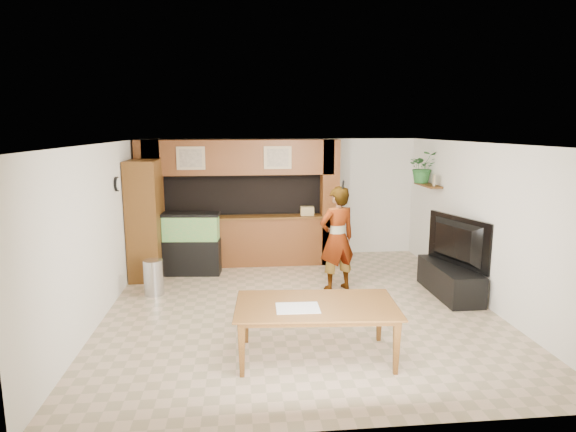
{
  "coord_description": "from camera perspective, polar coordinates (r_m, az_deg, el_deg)",
  "views": [
    {
      "loc": [
        -0.92,
        -7.31,
        2.83
      ],
      "look_at": [
        -0.11,
        0.6,
        1.37
      ],
      "focal_mm": 30.0,
      "sensor_mm": 36.0,
      "label": 1
    }
  ],
  "objects": [
    {
      "name": "wall_clock",
      "position": [
        8.61,
        -19.59,
        3.59
      ],
      "size": [
        0.05,
        0.25,
        0.25
      ],
      "color": "black",
      "rests_on": "wall_left"
    },
    {
      "name": "pantry_cabinet",
      "position": [
        9.48,
        -16.55,
        -0.42
      ],
      "size": [
        0.56,
        0.92,
        2.24
      ],
      "primitive_type": "cube",
      "color": "brown",
      "rests_on": "floor"
    },
    {
      "name": "counter_box",
      "position": [
        10.0,
        2.27,
        0.6
      ],
      "size": [
        0.28,
        0.19,
        0.18
      ],
      "primitive_type": "cube",
      "rotation": [
        0.0,
        0.0,
        -0.03
      ],
      "color": "tan",
      "rests_on": "partition"
    },
    {
      "name": "photo_frame",
      "position": [
        9.78,
        16.91,
        4.08
      ],
      "size": [
        0.07,
        0.17,
        0.22
      ],
      "primitive_type": "cube",
      "rotation": [
        0.0,
        0.0,
        -0.25
      ],
      "color": "tan",
      "rests_on": "wall_shelf"
    },
    {
      "name": "wall_left",
      "position": [
        7.75,
        -21.28,
        -1.71
      ],
      "size": [
        0.0,
        6.5,
        6.5
      ],
      "primitive_type": "plane",
      "rotation": [
        1.57,
        0.0,
        1.57
      ],
      "color": "silver",
      "rests_on": "floor"
    },
    {
      "name": "floor",
      "position": [
        7.89,
        1.27,
        -10.63
      ],
      "size": [
        6.5,
        6.5,
        0.0
      ],
      "primitive_type": "plane",
      "color": "tan",
      "rests_on": "ground"
    },
    {
      "name": "wall_back",
      "position": [
        10.71,
        -0.85,
        2.17
      ],
      "size": [
        6.0,
        0.0,
        6.0
      ],
      "primitive_type": "plane",
      "rotation": [
        1.57,
        0.0,
        0.0
      ],
      "color": "silver",
      "rests_on": "floor"
    },
    {
      "name": "wall_right",
      "position": [
        8.43,
        21.98,
        -0.83
      ],
      "size": [
        0.0,
        6.5,
        6.5
      ],
      "primitive_type": "plane",
      "rotation": [
        1.57,
        0.0,
        -1.57
      ],
      "color": "silver",
      "rests_on": "floor"
    },
    {
      "name": "microphone",
      "position": [
        8.15,
        6.54,
        3.72
      ],
      "size": [
        0.04,
        0.1,
        0.16
      ],
      "primitive_type": "cylinder",
      "rotation": [
        0.44,
        0.0,
        0.0
      ],
      "color": "black",
      "rests_on": "person"
    },
    {
      "name": "person",
      "position": [
        8.46,
        5.84,
        -2.68
      ],
      "size": [
        0.78,
        0.64,
        1.85
      ],
      "primitive_type": "imported",
      "rotation": [
        0.0,
        0.0,
        3.47
      ],
      "color": "tan",
      "rests_on": "floor"
    },
    {
      "name": "newspaper_a",
      "position": [
        5.88,
        1.15,
        -10.84
      ],
      "size": [
        0.53,
        0.39,
        0.01
      ],
      "primitive_type": "cube",
      "rotation": [
        0.0,
        0.0,
        -0.03
      ],
      "color": "silver",
      "rests_on": "dining_table"
    },
    {
      "name": "trash_can",
      "position": [
        8.62,
        -15.63,
        -7.02
      ],
      "size": [
        0.33,
        0.33,
        0.61
      ],
      "primitive_type": "cylinder",
      "color": "#B2B2B7",
      "rests_on": "floor"
    },
    {
      "name": "potted_plant",
      "position": [
        10.23,
        15.7,
        5.61
      ],
      "size": [
        0.63,
        0.56,
        0.65
      ],
      "primitive_type": "imported",
      "rotation": [
        0.0,
        0.0,
        -0.1
      ],
      "color": "#2A692D",
      "rests_on": "wall_shelf"
    },
    {
      "name": "tv_stand",
      "position": [
        8.78,
        18.61,
        -7.21
      ],
      "size": [
        0.56,
        1.54,
        0.51
      ],
      "primitive_type": "cube",
      "color": "black",
      "rests_on": "floor"
    },
    {
      "name": "partition",
      "position": [
        10.06,
        -5.94,
        1.66
      ],
      "size": [
        4.2,
        0.99,
        2.6
      ],
      "color": "brown",
      "rests_on": "floor"
    },
    {
      "name": "dining_table",
      "position": [
        6.11,
        3.37,
        -13.59
      ],
      "size": [
        2.05,
        1.24,
        0.7
      ],
      "primitive_type": "imported",
      "rotation": [
        0.0,
        0.0,
        -0.07
      ],
      "color": "brown",
      "rests_on": "floor"
    },
    {
      "name": "television",
      "position": [
        8.61,
        18.87,
        -2.9
      ],
      "size": [
        0.6,
        1.46,
        0.84
      ],
      "primitive_type": "imported",
      "rotation": [
        0.0,
        0.0,
        1.86
      ],
      "color": "black",
      "rests_on": "tv_stand"
    },
    {
      "name": "wall_shelf",
      "position": [
        10.06,
        16.25,
        3.53
      ],
      "size": [
        0.25,
        0.9,
        0.04
      ],
      "primitive_type": "cube",
      "color": "brown",
      "rests_on": "wall_right"
    },
    {
      "name": "aquarium",
      "position": [
        9.57,
        -11.35,
        -3.32
      ],
      "size": [
        1.1,
        0.41,
        1.22
      ],
      "rotation": [
        0.0,
        0.0,
        -0.09
      ],
      "color": "black",
      "rests_on": "floor"
    },
    {
      "name": "ceiling",
      "position": [
        7.37,
        1.35,
        8.6
      ],
      "size": [
        6.5,
        6.5,
        0.0
      ],
      "primitive_type": "plane",
      "color": "white",
      "rests_on": "wall_back"
    }
  ]
}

